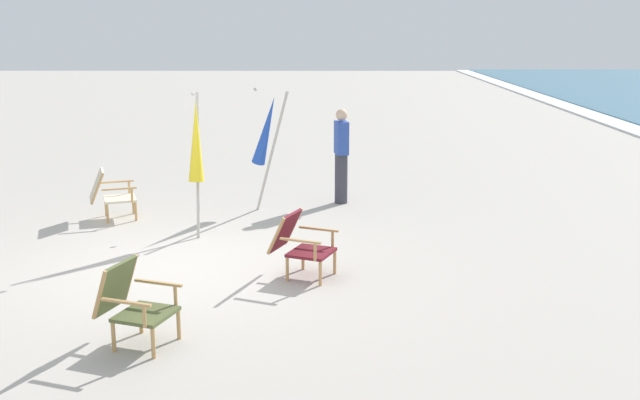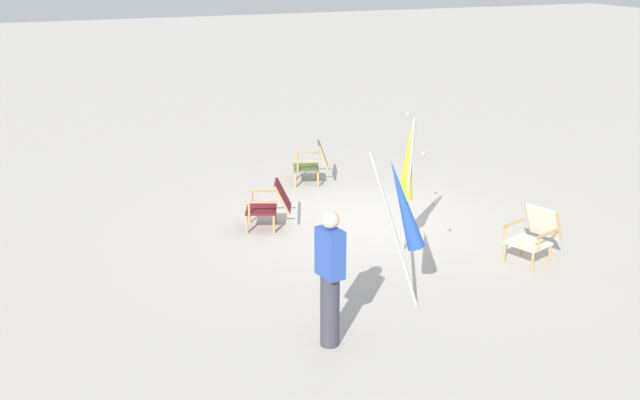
{
  "view_description": "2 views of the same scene",
  "coord_description": "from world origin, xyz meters",
  "views": [
    {
      "loc": [
        9.07,
        1.83,
        3.05
      ],
      "look_at": [
        -0.47,
        1.79,
        0.78
      ],
      "focal_mm": 42.0,
      "sensor_mm": 36.0,
      "label": 1
    },
    {
      "loc": [
        -10.56,
        5.16,
        4.33
      ],
      "look_at": [
        -0.42,
        0.97,
        0.63
      ],
      "focal_mm": 42.0,
      "sensor_mm": 36.0,
      "label": 2
    }
  ],
  "objects": [
    {
      "name": "person_near_chairs",
      "position": [
        -3.55,
        2.14,
        0.84
      ],
      "size": [
        0.37,
        0.26,
        1.63
      ],
      "color": "#383842",
      "rests_on": "ground"
    },
    {
      "name": "beach_chair_far_center",
      "position": [
        2.29,
        -0.01,
        0.43
      ],
      "size": [
        0.76,
        0.82,
        0.82
      ],
      "color": "#515B33",
      "rests_on": "ground"
    },
    {
      "name": "umbrella_furled_yellow",
      "position": [
        -1.45,
        0.03,
        1.39
      ],
      "size": [
        0.37,
        0.25,
        2.12
      ],
      "color": "#B7B2A8",
      "rests_on": "ground"
    },
    {
      "name": "ground_plane",
      "position": [
        0.0,
        0.0,
        0.0
      ],
      "size": [
        80.0,
        80.0,
        0.0
      ],
      "primitive_type": "plane",
      "color": "#B2AAA0"
    },
    {
      "name": "beach_chair_back_left",
      "position": [
        0.29,
        1.54,
        0.43
      ],
      "size": [
        0.81,
        0.89,
        0.8
      ],
      "color": "maroon",
      "rests_on": "ground"
    },
    {
      "name": "umbrella_furled_blue",
      "position": [
        -2.95,
        0.92,
        1.33
      ],
      "size": [
        0.51,
        0.69,
        2.04
      ],
      "color": "#B7B2A8",
      "rests_on": "ground"
    },
    {
      "name": "beach_chair_back_right",
      "position": [
        -2.44,
        -1.55,
        0.43
      ],
      "size": [
        0.77,
        0.85,
        0.81
      ],
      "color": "beige",
      "rests_on": "ground"
    }
  ]
}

